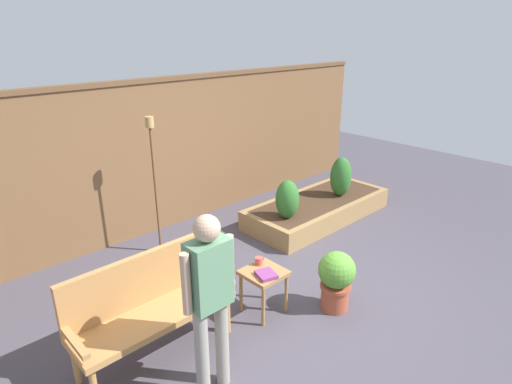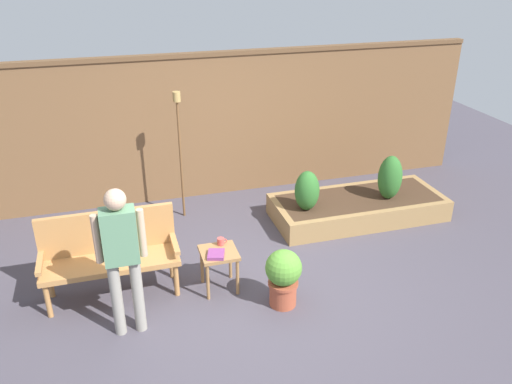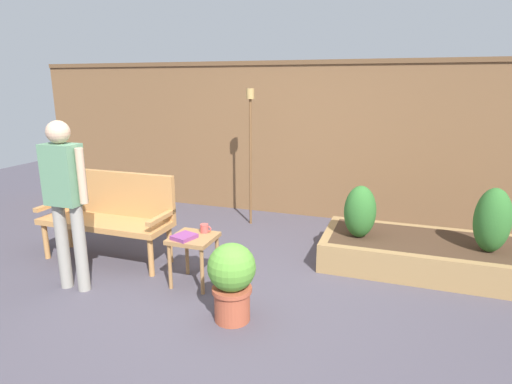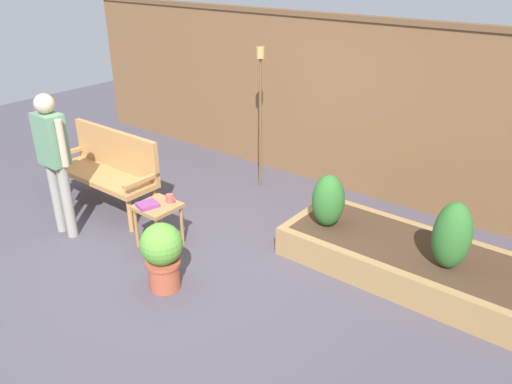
{
  "view_description": "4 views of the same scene",
  "coord_description": "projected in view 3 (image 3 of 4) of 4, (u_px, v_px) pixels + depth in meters",
  "views": [
    {
      "loc": [
        -2.96,
        -2.55,
        2.78
      ],
      "look_at": [
        0.32,
        0.94,
        0.92
      ],
      "focal_mm": 29.92,
      "sensor_mm": 36.0,
      "label": 1
    },
    {
      "loc": [
        -1.34,
        -4.66,
        3.48
      ],
      "look_at": [
        0.25,
        0.72,
        0.84
      ],
      "focal_mm": 36.56,
      "sensor_mm": 36.0,
      "label": 2
    },
    {
      "loc": [
        1.42,
        -3.21,
        1.87
      ],
      "look_at": [
        -0.07,
        1.06,
        0.7
      ],
      "focal_mm": 29.7,
      "sensor_mm": 36.0,
      "label": 3
    },
    {
      "loc": [
        3.24,
        -2.84,
        2.79
      ],
      "look_at": [
        0.54,
        0.59,
        0.71
      ],
      "focal_mm": 35.12,
      "sensor_mm": 36.0,
      "label": 4
    }
  ],
  "objects": [
    {
      "name": "cup_on_table",
      "position": [
        205.0,
        228.0,
        4.04
      ],
      "size": [
        0.11,
        0.08,
        0.08
      ],
      "color": "#CC4C47",
      "rests_on": "side_table"
    },
    {
      "name": "fence_back",
      "position": [
        296.0,
        139.0,
        5.96
      ],
      "size": [
        8.4,
        0.14,
        2.16
      ],
      "color": "brown",
      "rests_on": "ground_plane"
    },
    {
      "name": "garden_bench",
      "position": [
        110.0,
        210.0,
        4.55
      ],
      "size": [
        1.44,
        0.48,
        0.94
      ],
      "color": "#B77F47",
      "rests_on": "ground_plane"
    },
    {
      "name": "shrub_near_bench",
      "position": [
        360.0,
        212.0,
        4.38
      ],
      "size": [
        0.33,
        0.33,
        0.55
      ],
      "color": "brown",
      "rests_on": "raised_planter_bed"
    },
    {
      "name": "tiki_torch",
      "position": [
        250.0,
        134.0,
        5.48
      ],
      "size": [
        0.1,
        0.1,
        1.8
      ],
      "color": "brown",
      "rests_on": "ground_plane"
    },
    {
      "name": "book_on_table",
      "position": [
        184.0,
        237.0,
        3.88
      ],
      "size": [
        0.22,
        0.24,
        0.04
      ],
      "primitive_type": "cube",
      "rotation": [
        0.0,
        0.0,
        -0.29
      ],
      "color": "#7F3875",
      "rests_on": "side_table"
    },
    {
      "name": "person_by_bench",
      "position": [
        65.0,
        192.0,
        3.74
      ],
      "size": [
        0.47,
        0.2,
        1.56
      ],
      "color": "gray",
      "rests_on": "ground_plane"
    },
    {
      "name": "shrub_far_corner",
      "position": [
        492.0,
        220.0,
        3.98
      ],
      "size": [
        0.33,
        0.33,
        0.63
      ],
      "color": "brown",
      "rests_on": "raised_planter_bed"
    },
    {
      "name": "potted_boxwood",
      "position": [
        232.0,
        278.0,
        3.35
      ],
      "size": [
        0.39,
        0.39,
        0.65
      ],
      "color": "#A84C33",
      "rests_on": "ground_plane"
    },
    {
      "name": "ground_plane",
      "position": [
        225.0,
        294.0,
        3.85
      ],
      "size": [
        14.0,
        14.0,
        0.0
      ],
      "primitive_type": "plane",
      "color": "#47424C"
    },
    {
      "name": "raised_planter_bed",
      "position": [
        442.0,
        256.0,
        4.33
      ],
      "size": [
        2.4,
        1.0,
        0.3
      ],
      "color": "#997547",
      "rests_on": "ground_plane"
    },
    {
      "name": "side_table",
      "position": [
        193.0,
        245.0,
        3.97
      ],
      "size": [
        0.4,
        0.4,
        0.48
      ],
      "color": "#9E7042",
      "rests_on": "ground_plane"
    }
  ]
}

